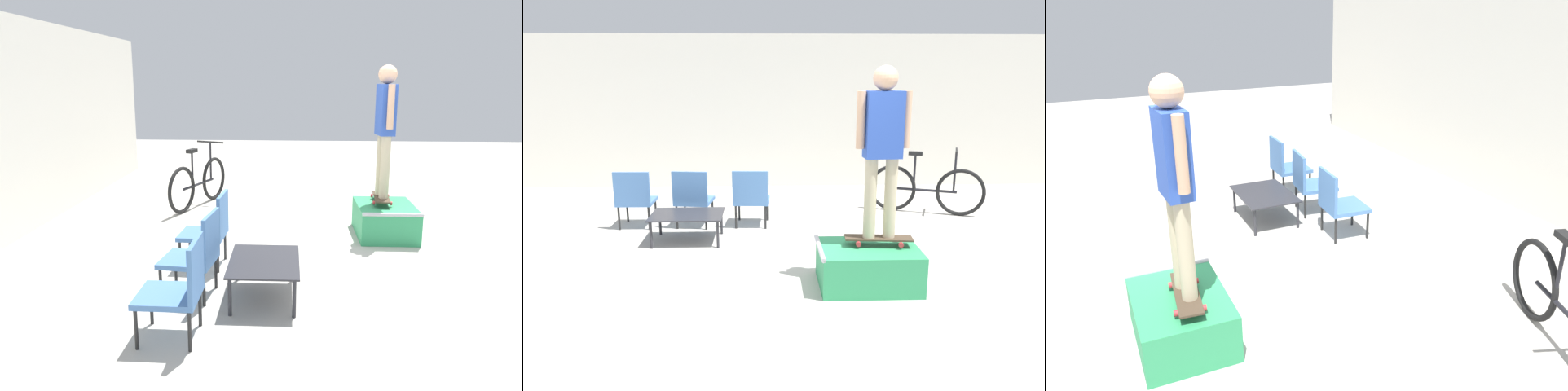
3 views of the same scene
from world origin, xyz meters
The scene contains 10 objects.
ground_plane centered at (0.00, 0.00, 0.00)m, with size 24.00×24.00×0.00m, color #B7B2A8.
house_wall_back centered at (0.00, 4.66, 1.50)m, with size 12.00×0.06×3.00m.
skate_ramp_box centered at (0.89, -0.42, 0.22)m, with size 1.09×0.78×0.46m.
skateboard_on_ramp centered at (1.00, -0.38, 0.52)m, with size 0.74×0.30×0.07m.
person_skater centered at (1.00, -0.38, 1.61)m, with size 0.57×0.25×1.81m.
coffee_table centered at (-1.29, 1.17, 0.35)m, with size 0.98×0.70×0.39m.
patio_chair_left centered at (-2.16, 1.84, 0.47)m, with size 0.53×0.53×0.87m.
patio_chair_center centered at (-1.30, 1.84, 0.47)m, with size 0.58×0.58×0.87m.
patio_chair_right centered at (-0.43, 1.84, 0.47)m, with size 0.55×0.55×0.87m.
bicycle centered at (2.42, 2.48, 0.41)m, with size 1.76×0.75×1.08m.
Camera 2 is at (-0.22, -5.56, 2.26)m, focal length 35.00 mm.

